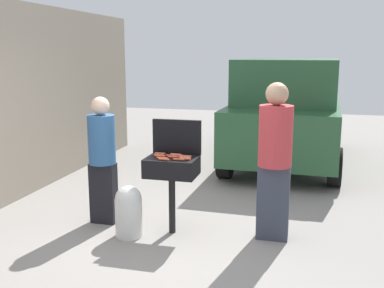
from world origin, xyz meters
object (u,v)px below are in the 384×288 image
at_px(hot_dog_0, 160,156).
at_px(person_left, 102,156).
at_px(hot_dog_9, 164,160).
at_px(hot_dog_1, 176,154).
at_px(person_right, 275,156).
at_px(hot_dog_11, 185,159).
at_px(hot_dog_12, 177,155).
at_px(hot_dog_5, 185,158).
at_px(hot_dog_10, 186,156).
at_px(hot_dog_2, 159,155).
at_px(hot_dog_7, 179,159).
at_px(hot_dog_8, 160,154).
at_px(bbq_grill, 172,170).
at_px(propane_tank, 129,210).
at_px(hot_dog_4, 173,157).
at_px(parked_minivan, 288,111).
at_px(hot_dog_3, 171,156).
at_px(hot_dog_6, 162,158).
at_px(hot_dog_13, 184,157).

xyz_separation_m(hot_dog_0, person_left, (-0.80, 0.12, -0.07)).
height_order(hot_dog_9, person_left, person_left).
relative_size(hot_dog_1, person_right, 0.07).
relative_size(hot_dog_11, hot_dog_12, 1.00).
bearing_deg(hot_dog_5, hot_dog_12, 137.64).
xyz_separation_m(hot_dog_10, hot_dog_11, (0.02, -0.13, 0.00)).
relative_size(hot_dog_2, hot_dog_7, 1.00).
distance_m(hot_dog_1, person_left, 0.96).
bearing_deg(hot_dog_10, hot_dog_8, 167.40).
distance_m(bbq_grill, propane_tank, 0.70).
bearing_deg(hot_dog_1, person_left, -179.41).
bearing_deg(hot_dog_12, hot_dog_0, -156.79).
distance_m(hot_dog_4, propane_tank, 0.82).
distance_m(hot_dog_5, parked_minivan, 4.19).
bearing_deg(parked_minivan, hot_dog_2, 73.95).
relative_size(hot_dog_0, hot_dog_9, 1.00).
bearing_deg(hot_dog_0, propane_tank, -143.60).
relative_size(hot_dog_3, hot_dog_11, 1.00).
height_order(hot_dog_0, hot_dog_6, same).
relative_size(hot_dog_5, hot_dog_11, 1.00).
bearing_deg(hot_dog_6, hot_dog_9, -53.72).
bearing_deg(hot_dog_5, propane_tank, -162.23).
height_order(hot_dog_1, hot_dog_2, same).
bearing_deg(person_right, hot_dog_2, 4.85).
distance_m(hot_dog_6, hot_dog_10, 0.28).
relative_size(hot_dog_8, hot_dog_13, 1.00).
distance_m(hot_dog_3, hot_dog_7, 0.21).
distance_m(hot_dog_4, hot_dog_12, 0.10).
xyz_separation_m(hot_dog_0, parked_minivan, (1.27, 4.05, 0.09)).
relative_size(bbq_grill, hot_dog_10, 7.13).
distance_m(hot_dog_2, hot_dog_11, 0.38).
relative_size(hot_dog_0, person_left, 0.08).
bearing_deg(hot_dog_5, hot_dog_6, -166.64).
bearing_deg(hot_dog_3, hot_dog_13, -11.16).
height_order(hot_dog_1, hot_dog_6, same).
height_order(hot_dog_1, person_left, person_left).
xyz_separation_m(hot_dog_4, hot_dog_12, (0.02, 0.09, 0.00)).
xyz_separation_m(hot_dog_12, hot_dog_13, (0.10, -0.07, 0.00)).
bearing_deg(hot_dog_9, person_right, 13.18).
bearing_deg(hot_dog_4, hot_dog_11, -20.98).
xyz_separation_m(hot_dog_3, hot_dog_7, (0.14, -0.16, 0.00)).
bearing_deg(hot_dog_0, hot_dog_12, 23.21).
height_order(hot_dog_3, person_right, person_right).
bearing_deg(hot_dog_11, hot_dog_0, 167.52).
xyz_separation_m(hot_dog_6, hot_dog_13, (0.23, 0.11, 0.00)).
xyz_separation_m(hot_dog_6, parked_minivan, (1.22, 4.14, 0.09)).
height_order(hot_dog_1, hot_dog_3, same).
bearing_deg(propane_tank, hot_dog_7, 11.93).
bearing_deg(hot_dog_3, hot_dog_6, -114.98).
relative_size(hot_dog_1, hot_dog_5, 1.00).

